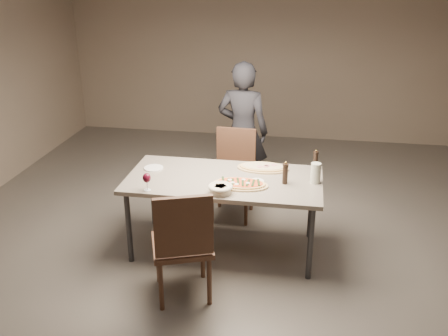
% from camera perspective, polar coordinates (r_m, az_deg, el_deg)
% --- Properties ---
extents(room, '(7.00, 7.00, 7.00)m').
position_cam_1_polar(room, '(4.39, 0.00, 6.65)').
color(room, '#59534D').
rests_on(room, ground).
extents(dining_table, '(1.80, 0.90, 0.75)m').
position_cam_1_polar(dining_table, '(4.63, 0.00, -1.80)').
color(dining_table, gray).
rests_on(dining_table, ground).
extents(zucchini_pizza, '(0.50, 0.28, 0.05)m').
position_cam_1_polar(zucchini_pizza, '(4.45, 1.87, -1.82)').
color(zucchini_pizza, tan).
rests_on(zucchini_pizza, dining_table).
extents(ham_pizza, '(0.50, 0.27, 0.04)m').
position_cam_1_polar(ham_pizza, '(4.82, 4.47, 0.07)').
color(ham_pizza, tan).
rests_on(ham_pizza, dining_table).
extents(bread_basket, '(0.21, 0.21, 0.08)m').
position_cam_1_polar(bread_basket, '(4.29, -0.41, -2.34)').
color(bread_basket, beige).
rests_on(bread_basket, dining_table).
extents(oil_dish, '(0.13, 0.13, 0.02)m').
position_cam_1_polar(oil_dish, '(4.53, 3.74, -1.55)').
color(oil_dish, white).
rests_on(oil_dish, dining_table).
extents(pepper_mill_left, '(0.05, 0.05, 0.21)m').
position_cam_1_polar(pepper_mill_left, '(4.49, 7.01, -0.60)').
color(pepper_mill_left, black).
rests_on(pepper_mill_left, dining_table).
extents(pepper_mill_right, '(0.05, 0.05, 0.19)m').
position_cam_1_polar(pepper_mill_right, '(4.88, 10.42, 0.95)').
color(pepper_mill_right, black).
rests_on(pepper_mill_right, dining_table).
extents(carafe, '(0.09, 0.09, 0.19)m').
position_cam_1_polar(carafe, '(4.55, 10.43, -0.57)').
color(carafe, silver).
rests_on(carafe, dining_table).
extents(wine_glass, '(0.07, 0.07, 0.16)m').
position_cam_1_polar(wine_glass, '(4.37, -8.82, -1.19)').
color(wine_glass, silver).
rests_on(wine_glass, dining_table).
extents(side_plate, '(0.19, 0.19, 0.01)m').
position_cam_1_polar(side_plate, '(4.87, -8.04, -0.00)').
color(side_plate, white).
rests_on(side_plate, dining_table).
extents(chair_near, '(0.61, 0.61, 1.00)m').
position_cam_1_polar(chair_near, '(3.99, -4.74, -8.26)').
color(chair_near, '#42291B').
rests_on(chair_near, ground).
extents(chair_far, '(0.47, 0.47, 0.95)m').
position_cam_1_polar(chair_far, '(5.41, 1.15, -0.00)').
color(chair_far, '#42291B').
rests_on(chair_far, ground).
extents(diner, '(0.63, 0.45, 1.62)m').
position_cam_1_polar(diner, '(5.71, 2.15, 4.17)').
color(diner, black).
rests_on(diner, ground).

